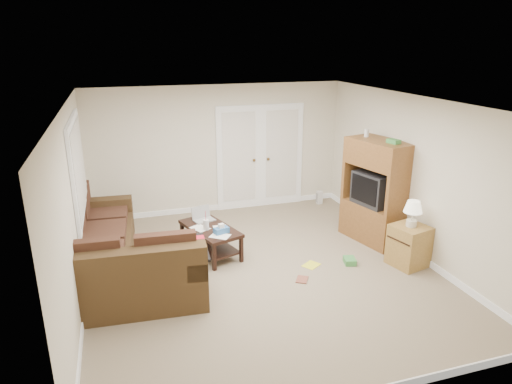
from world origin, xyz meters
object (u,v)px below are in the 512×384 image
object	(u,v)px
sectional_sofa	(111,257)
side_cabinet	(409,242)
tv_armoire	(376,191)
coffee_table	(210,239)

from	to	relation	value
sectional_sofa	side_cabinet	xyz separation A→B (m)	(4.33, -0.86, 0.02)
sectional_sofa	tv_armoire	distance (m)	4.36
coffee_table	tv_armoire	distance (m)	2.88
coffee_table	side_cabinet	xyz separation A→B (m)	(2.80, -1.29, 0.12)
tv_armoire	side_cabinet	size ratio (longest dim) A/B	1.80
sectional_sofa	side_cabinet	bearing A→B (deg)	-7.35
sectional_sofa	tv_armoire	xyz separation A→B (m)	(4.33, 0.14, 0.52)
coffee_table	side_cabinet	bearing A→B (deg)	-42.58
coffee_table	sectional_sofa	bearing A→B (deg)	177.59
sectional_sofa	tv_armoire	size ratio (longest dim) A/B	1.64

